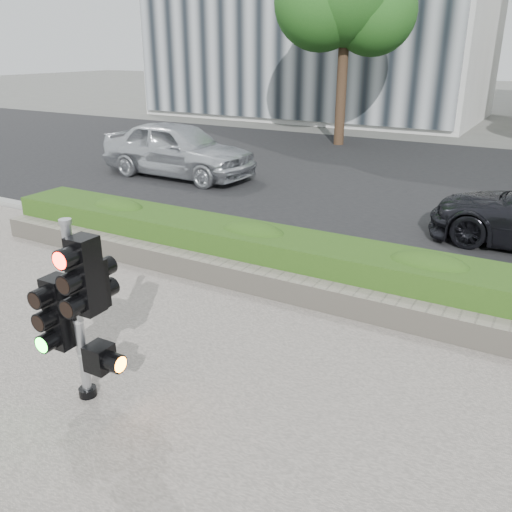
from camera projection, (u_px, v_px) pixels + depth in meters
The scene contains 7 objects.
ground at pixel (232, 370), 6.06m from camera, with size 120.00×120.00×0.00m, color #51514C.
road at pixel (435, 184), 14.14m from camera, with size 60.00×13.00×0.02m, color black.
curb at pixel (337, 271), 8.58m from camera, with size 60.00×0.25×0.12m, color gray.
stone_wall at pixel (304, 291), 7.52m from camera, with size 12.00×0.32×0.34m, color gray.
hedge at pixel (323, 265), 7.99m from camera, with size 12.00×1.00×0.68m, color #4C7323.
traffic_signal at pixel (80, 303), 5.20m from camera, with size 0.65×0.48×1.90m.
car_silver at pixel (178, 149), 14.72m from camera, with size 1.77×4.39×1.50m, color silver.
Camera 1 is at (2.81, -4.36, 3.38)m, focal length 38.00 mm.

